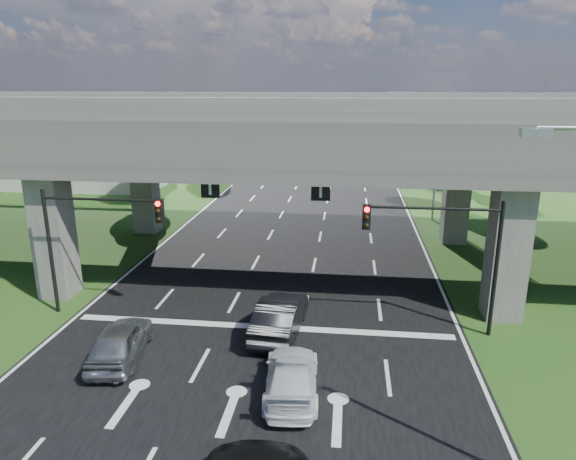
% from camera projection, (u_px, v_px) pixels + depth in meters
% --- Properties ---
extents(ground, '(160.00, 160.00, 0.00)m').
position_uv_depth(ground, '(246.00, 368.00, 19.76)').
color(ground, '#234A17').
rests_on(ground, ground).
extents(road, '(18.00, 120.00, 0.03)m').
position_uv_depth(road, '(280.00, 275.00, 29.30)').
color(road, black).
rests_on(road, ground).
extents(overpass, '(80.00, 15.00, 10.00)m').
position_uv_depth(overpass, '(284.00, 132.00, 29.04)').
color(overpass, '#353330').
rests_on(overpass, ground).
extents(warehouse, '(20.00, 10.00, 4.00)m').
position_uv_depth(warehouse, '(74.00, 166.00, 55.61)').
color(warehouse, '#9E9E99').
rests_on(warehouse, ground).
extents(signal_right, '(5.76, 0.54, 6.00)m').
position_uv_depth(signal_right, '(445.00, 242.00, 21.47)').
color(signal_right, black).
rests_on(signal_right, ground).
extents(signal_left, '(5.76, 0.54, 6.00)m').
position_uv_depth(signal_left, '(92.00, 230.00, 23.27)').
color(signal_left, black).
rests_on(signal_left, ground).
extents(streetlight_far, '(3.38, 0.25, 10.00)m').
position_uv_depth(streetlight_far, '(432.00, 147.00, 39.90)').
color(streetlight_far, gray).
rests_on(streetlight_far, ground).
extents(streetlight_beyond, '(3.38, 0.25, 10.00)m').
position_uv_depth(streetlight_beyond, '(410.00, 129.00, 55.18)').
color(streetlight_beyond, gray).
rests_on(streetlight_beyond, ground).
extents(tree_left_near, '(4.50, 4.50, 7.80)m').
position_uv_depth(tree_left_near, '(147.00, 152.00, 44.86)').
color(tree_left_near, black).
rests_on(tree_left_near, ground).
extents(tree_left_mid, '(3.91, 3.90, 6.76)m').
position_uv_depth(tree_left_mid, '(149.00, 148.00, 53.02)').
color(tree_left_mid, black).
rests_on(tree_left_mid, ground).
extents(tree_left_far, '(4.80, 4.80, 8.32)m').
position_uv_depth(tree_left_far, '(207.00, 132.00, 59.93)').
color(tree_left_far, black).
rests_on(tree_left_far, ground).
extents(tree_right_near, '(4.20, 4.20, 7.28)m').
position_uv_depth(tree_right_near, '(460.00, 158.00, 43.76)').
color(tree_right_near, black).
rests_on(tree_right_near, ground).
extents(tree_right_mid, '(3.91, 3.90, 6.76)m').
position_uv_depth(tree_right_mid, '(474.00, 150.00, 51.14)').
color(tree_right_mid, black).
rests_on(tree_right_mid, ground).
extents(tree_right_far, '(4.50, 4.50, 7.80)m').
position_uv_depth(tree_right_far, '(423.00, 136.00, 59.06)').
color(tree_right_far, black).
rests_on(tree_right_far, ground).
extents(car_silver, '(2.36, 4.63, 1.51)m').
position_uv_depth(car_silver, '(120.00, 341.00, 20.23)').
color(car_silver, '#95989C').
rests_on(car_silver, road).
extents(car_dark, '(2.08, 5.09, 1.64)m').
position_uv_depth(car_dark, '(280.00, 316.00, 22.28)').
color(car_dark, black).
rests_on(car_dark, road).
extents(car_white, '(2.21, 4.69, 1.32)m').
position_uv_depth(car_white, '(292.00, 376.00, 17.97)').
color(car_white, white).
rests_on(car_white, road).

